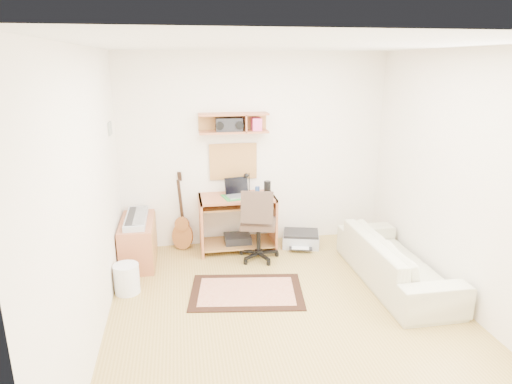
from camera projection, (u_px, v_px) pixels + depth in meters
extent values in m
cube|color=tan|center=(288.00, 315.00, 4.51)|extent=(3.60, 4.00, 0.01)
cube|color=white|center=(295.00, 44.00, 3.78)|extent=(3.60, 4.00, 0.01)
cube|color=white|center=(255.00, 151.00, 6.04)|extent=(3.60, 0.01, 2.60)
cube|color=white|center=(89.00, 202.00, 3.84)|extent=(0.01, 4.00, 2.60)
cube|color=white|center=(467.00, 183.00, 4.44)|extent=(0.01, 4.00, 2.60)
cube|color=#B86741|center=(234.00, 123.00, 5.75)|extent=(0.90, 0.25, 0.26)
cube|color=tan|center=(233.00, 161.00, 6.00)|extent=(0.64, 0.03, 0.49)
cube|color=#4C8CBF|center=(110.00, 128.00, 5.15)|extent=(0.02, 0.20, 0.15)
cylinder|color=black|center=(267.00, 189.00, 5.87)|extent=(0.09, 0.09, 0.20)
cylinder|color=#2F4D8D|center=(257.00, 190.00, 6.01)|extent=(0.06, 0.06, 0.09)
cube|color=black|center=(229.00, 125.00, 5.74)|extent=(0.34, 0.16, 0.18)
cube|color=beige|center=(247.00, 292.00, 4.94)|extent=(1.34, 0.99, 0.02)
cube|color=#B86741|center=(138.00, 241.00, 5.64)|extent=(0.40, 0.90, 0.55)
cube|color=#B2B5BA|center=(136.00, 218.00, 5.55)|extent=(0.25, 0.80, 0.07)
cylinder|color=white|center=(127.00, 279.00, 4.90)|extent=(0.29, 0.29, 0.33)
cube|color=#A5A8AA|center=(301.00, 240.00, 6.19)|extent=(0.58, 0.50, 0.19)
imported|color=beige|center=(396.00, 253.00, 5.09)|extent=(0.55, 1.87, 0.73)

